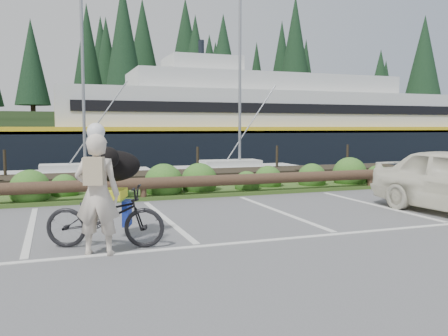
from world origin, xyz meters
The scene contains 7 objects.
ground centered at (0.00, 0.00, 0.00)m, with size 72.00×72.00×0.00m, color #565659.
harbor_backdrop centered at (0.39, 78.47, 0.00)m, with size 170.00×160.00×30.00m.
vegetation_strip centered at (0.00, 5.30, 0.05)m, with size 34.00×1.60×0.10m, color #3D5B21.
log_rail centered at (0.00, 4.60, 0.00)m, with size 32.00×0.30×0.60m, color #443021, non-canonical shape.
bicycle centered at (-1.41, 0.07, 0.49)m, with size 0.65×1.87×0.98m, color black.
cyclist centered at (-1.56, -0.34, 0.91)m, with size 0.66×0.43×1.82m, color beige.
dog centered at (-1.21, 0.63, 1.25)m, with size 0.92×0.45×0.53m, color black.
Camera 1 is at (-2.15, -7.52, 1.91)m, focal length 38.00 mm.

